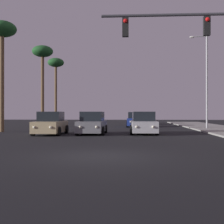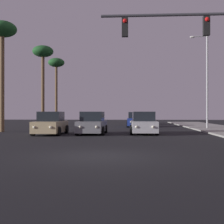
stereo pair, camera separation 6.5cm
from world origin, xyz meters
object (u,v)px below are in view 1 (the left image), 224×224
car_grey (92,124)px  car_tan (51,124)px  palm_tree_near (2,36)px  palm_tree_far (56,67)px  palm_tree_mid (43,56)px  car_silver (143,124)px  car_blue (136,120)px  traffic_light_mast (216,45)px  car_black (137,119)px  street_lamp (205,76)px

car_grey → car_tan: size_ratio=1.00×
palm_tree_near → palm_tree_far: (-0.32, 20.00, 0.36)m
palm_tree_mid → palm_tree_far: bearing=95.1°
car_silver → car_tan: (-6.83, -0.99, 0.00)m
car_blue → car_silver: same height
traffic_light_mast → car_black: bearing=96.3°
car_grey → car_black: (3.74, 20.07, 0.00)m
car_black → car_tan: bearing=73.1°
street_lamp → palm_tree_far: size_ratio=0.93×
car_grey → traffic_light_mast: size_ratio=0.56×
car_blue → car_silver: (0.42, -11.82, 0.00)m
car_grey → street_lamp: (10.07, 7.30, 4.36)m
car_grey → car_black: size_ratio=1.00×
car_black → palm_tree_far: palm_tree_far is taller
street_lamp → palm_tree_far: (-18.26, 14.92, 3.30)m
car_silver → palm_tree_mid: 17.87m
car_tan → traffic_light_mast: 13.16m
car_grey → car_silver: (3.84, 0.36, 0.00)m
palm_tree_far → car_blue: bearing=-40.9°
car_blue → palm_tree_near: palm_tree_near is taller
street_lamp → palm_tree_near: bearing=-164.2°
palm_tree_near → palm_tree_far: bearing=90.9°
car_grey → car_tan: (-2.99, -0.63, 0.00)m
car_silver → car_tan: bearing=6.4°
car_silver → palm_tree_mid: palm_tree_mid is taller
palm_tree_near → palm_tree_far: palm_tree_far is taller
car_blue → car_grey: bearing=75.8°
car_blue → palm_tree_near: size_ratio=0.47×
car_blue → street_lamp: bearing=145.2°
street_lamp → palm_tree_near: 18.88m
car_black → palm_tree_mid: palm_tree_mid is taller
car_grey → palm_tree_mid: 16.04m
car_grey → palm_tree_near: palm_tree_near is taller
traffic_light_mast → palm_tree_far: palm_tree_far is taller
street_lamp → palm_tree_mid: bearing=164.2°
palm_tree_far → car_grey: bearing=-69.8°
car_blue → car_black: size_ratio=1.00×
car_tan → palm_tree_mid: palm_tree_mid is taller
car_grey → car_blue: size_ratio=1.00×
car_blue → car_silver: 11.83m
palm_tree_near → traffic_light_mast: bearing=-35.6°
car_blue → palm_tree_near: bearing=42.9°
car_black → palm_tree_far: 14.34m
car_grey → traffic_light_mast: bearing=130.7°
car_blue → car_black: 7.89m
traffic_light_mast → palm_tree_far: bearing=116.3°
street_lamp → palm_tree_far: palm_tree_far is taller
car_grey → palm_tree_near: (-7.87, 2.22, 7.30)m
car_blue → palm_tree_far: palm_tree_far is taller
car_tan → street_lamp: bearing=-149.6°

